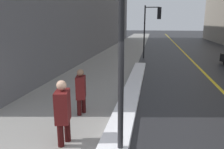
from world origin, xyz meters
TOP-DOWN VIEW (x-y plane):
  - sidewalk_slab at (-2.00, 15.00)m, footprint 4.00×80.00m
  - road_centre_stripe at (4.00, 15.00)m, footprint 0.16×80.00m
  - snow_bank_curb at (0.21, 5.28)m, footprint 0.69×12.24m
  - lamp_post at (0.38, 0.83)m, footprint 0.28×0.28m
  - traffic_light_near at (0.92, 14.52)m, footprint 1.31×0.32m
  - pedestrian_trailing at (-1.00, 1.00)m, footprint 0.41×0.57m
  - pedestrian_in_glasses at (-1.16, 2.77)m, footprint 0.38×0.53m

SIDE VIEW (x-z plane):
  - road_centre_stripe at x=4.00m, z-range 0.00..0.00m
  - sidewalk_slab at x=-2.00m, z-range 0.00..0.01m
  - snow_bank_curb at x=0.21m, z-range 0.00..0.17m
  - pedestrian_in_glasses at x=-1.16m, z-range 0.08..1.55m
  - pedestrian_trailing at x=-1.00m, z-range 0.09..1.68m
  - lamp_post at x=0.38m, z-range 0.48..5.28m
  - traffic_light_near at x=0.92m, z-range 0.93..5.09m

